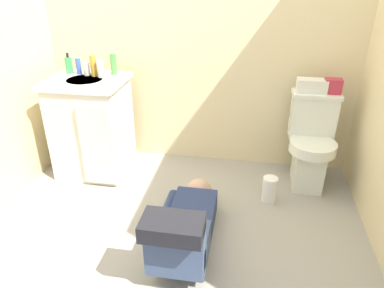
# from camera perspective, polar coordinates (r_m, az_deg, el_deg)

# --- Properties ---
(ground_plane) EXTENTS (3.08, 3.00, 0.04)m
(ground_plane) POSITION_cam_1_polar(r_m,az_deg,el_deg) (2.55, -2.70, -13.34)
(ground_plane) COLOR #9B9587
(wall_back) EXTENTS (2.74, 0.08, 2.40)m
(wall_back) POSITION_cam_1_polar(r_m,az_deg,el_deg) (3.00, 1.23, 18.79)
(wall_back) COLOR beige
(wall_back) RESTS_ON ground_plane
(toilet) EXTENTS (0.36, 0.46, 0.75)m
(toilet) POSITION_cam_1_polar(r_m,az_deg,el_deg) (2.95, 18.46, 0.22)
(toilet) COLOR silver
(toilet) RESTS_ON ground_plane
(vanity_cabinet) EXTENTS (0.60, 0.53, 0.82)m
(vanity_cabinet) POSITION_cam_1_polar(r_m,az_deg,el_deg) (3.08, -15.66, 2.81)
(vanity_cabinet) COLOR silver
(vanity_cabinet) RESTS_ON ground_plane
(faucet) EXTENTS (0.02, 0.02, 0.10)m
(faucet) POSITION_cam_1_polar(r_m,az_deg,el_deg) (3.06, -15.65, 11.68)
(faucet) COLOR silver
(faucet) RESTS_ON vanity_cabinet
(person_plumber) EXTENTS (0.39, 1.06, 0.52)m
(person_plumber) POSITION_cam_1_polar(r_m,az_deg,el_deg) (2.25, -1.02, -13.10)
(person_plumber) COLOR navy
(person_plumber) RESTS_ON ground_plane
(tissue_box) EXTENTS (0.22, 0.11, 0.10)m
(tissue_box) POSITION_cam_1_polar(r_m,az_deg,el_deg) (2.87, 18.61, 8.84)
(tissue_box) COLOR silver
(tissue_box) RESTS_ON toilet
(toiletry_bag) EXTENTS (0.12, 0.09, 0.11)m
(toiletry_bag) POSITION_cam_1_polar(r_m,az_deg,el_deg) (2.90, 21.57, 8.61)
(toiletry_bag) COLOR #B22D3F
(toiletry_bag) RESTS_ON toilet
(soap_dispenser) EXTENTS (0.06, 0.06, 0.17)m
(soap_dispenser) POSITION_cam_1_polar(r_m,az_deg,el_deg) (3.12, -19.08, 11.84)
(soap_dispenser) COLOR #399B51
(soap_dispenser) RESTS_ON vanity_cabinet
(bottle_blue) EXTENTS (0.04, 0.04, 0.13)m
(bottle_blue) POSITION_cam_1_polar(r_m,az_deg,el_deg) (3.07, -17.69, 11.77)
(bottle_blue) COLOR #4361BD
(bottle_blue) RESTS_ON vanity_cabinet
(bottle_clear) EXTENTS (0.05, 0.05, 0.10)m
(bottle_clear) POSITION_cam_1_polar(r_m,az_deg,el_deg) (3.03, -16.50, 11.43)
(bottle_clear) COLOR silver
(bottle_clear) RESTS_ON vanity_cabinet
(bottle_amber) EXTENTS (0.05, 0.05, 0.17)m
(bottle_amber) POSITION_cam_1_polar(r_m,az_deg,el_deg) (2.98, -15.46, 11.95)
(bottle_amber) COLOR gold
(bottle_amber) RESTS_ON vanity_cabinet
(bottle_white) EXTENTS (0.06, 0.06, 0.13)m
(bottle_white) POSITION_cam_1_polar(r_m,az_deg,el_deg) (2.94, -14.41, 11.55)
(bottle_white) COLOR white
(bottle_white) RESTS_ON vanity_cabinet
(bottle_green) EXTENTS (0.05, 0.05, 0.17)m
(bottle_green) POSITION_cam_1_polar(r_m,az_deg,el_deg) (2.99, -12.42, 12.36)
(bottle_green) COLOR #4D9F49
(bottle_green) RESTS_ON vanity_cabinet
(paper_towel_roll) EXTENTS (0.11, 0.11, 0.21)m
(paper_towel_roll) POSITION_cam_1_polar(r_m,az_deg,el_deg) (2.77, 12.28, -7.14)
(paper_towel_roll) COLOR white
(paper_towel_roll) RESTS_ON ground_plane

